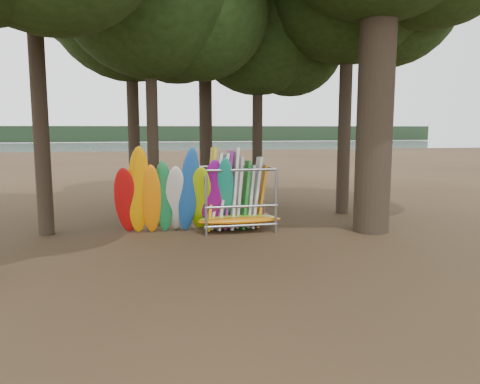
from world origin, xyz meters
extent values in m
plane|color=#47331E|center=(0.00, 0.00, 0.00)|extent=(120.00, 120.00, 0.00)
plane|color=gray|center=(0.00, 60.00, 0.00)|extent=(160.00, 160.00, 0.00)
cube|color=black|center=(0.00, 110.00, 2.00)|extent=(160.00, 4.00, 4.00)
cylinder|color=black|center=(-5.70, 2.63, 6.71)|extent=(0.51, 0.51, 13.42)
cylinder|color=black|center=(-2.76, 5.86, 5.07)|extent=(0.47, 0.47, 10.15)
cylinder|color=black|center=(0.46, 7.67, 6.91)|extent=(0.59, 0.59, 13.81)
cylinder|color=black|center=(2.73, 6.99, 4.72)|extent=(0.46, 0.46, 9.43)
ellipsoid|color=black|center=(2.73, 6.99, 8.02)|extent=(6.94, 6.94, 6.04)
cylinder|color=black|center=(-2.09, 3.30, 4.96)|extent=(0.41, 0.41, 9.91)
cylinder|color=black|center=(5.70, 4.20, 5.74)|extent=(0.52, 0.52, 11.48)
cylinder|color=black|center=(5.19, 0.73, 6.59)|extent=(1.21, 1.21, 13.18)
ellipsoid|color=red|center=(-3.04, 1.89, 1.16)|extent=(0.92, 1.43, 2.42)
ellipsoid|color=#FF9D05|center=(-2.63, 1.76, 1.50)|extent=(0.85, 1.37, 3.09)
ellipsoid|color=orange|center=(-2.22, 1.78, 1.20)|extent=(0.68, 1.11, 2.48)
ellipsoid|color=#1C7B40|center=(-1.82, 1.86, 1.25)|extent=(0.73, 1.03, 2.57)
ellipsoid|color=white|center=(-1.41, 1.83, 1.17)|extent=(0.82, 1.72, 2.51)
ellipsoid|color=#1C55AD|center=(-1.00, 1.62, 1.48)|extent=(0.86, 1.55, 3.06)
ellipsoid|color=#AFDA0D|center=(-0.59, 1.80, 1.16)|extent=(0.90, 1.74, 2.45)
ellipsoid|color=#880E84|center=(-0.19, 1.75, 1.27)|extent=(0.77, 1.29, 2.64)
ellipsoid|color=#179F85|center=(0.22, 1.75, 1.31)|extent=(0.81, 1.81, 2.74)
ellipsoid|color=orange|center=(0.71, 1.48, 0.42)|extent=(2.91, 0.55, 0.24)
ellipsoid|color=#96A415|center=(0.71, 1.80, 0.42)|extent=(2.81, 0.55, 0.24)
ellipsoid|color=#19712A|center=(0.71, 2.08, 0.42)|extent=(2.62, 0.55, 0.24)
ellipsoid|color=red|center=(0.71, 2.46, 0.42)|extent=(2.57, 0.55, 0.24)
cube|color=#E4B30C|center=(-0.20, 2.07, 1.44)|extent=(0.42, 0.82, 2.92)
cube|color=white|center=(0.00, 2.19, 1.34)|extent=(0.51, 0.77, 2.71)
cube|color=silver|center=(0.21, 2.05, 1.35)|extent=(0.48, 0.81, 2.72)
cube|color=#971980|center=(0.41, 2.23, 1.37)|extent=(0.40, 0.80, 2.78)
cube|color=silver|center=(0.61, 2.04, 1.43)|extent=(0.36, 0.80, 2.89)
cube|color=silver|center=(0.81, 2.24, 1.26)|extent=(0.34, 0.78, 2.56)
cube|color=#1A7925|center=(1.02, 2.04, 1.21)|extent=(0.38, 0.77, 2.44)
cube|color=silver|center=(1.22, 2.26, 1.12)|extent=(0.39, 0.78, 2.26)
cube|color=silver|center=(1.42, 2.12, 1.27)|extent=(0.45, 0.77, 2.56)
cube|color=orange|center=(1.63, 2.20, 1.12)|extent=(0.46, 0.76, 2.25)
camera|label=1|loc=(-2.62, -13.80, 3.56)|focal=35.00mm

